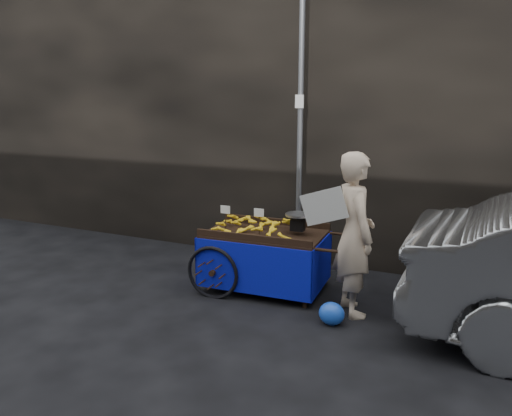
% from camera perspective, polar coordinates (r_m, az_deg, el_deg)
% --- Properties ---
extents(ground, '(80.00, 80.00, 0.00)m').
position_cam_1_polar(ground, '(6.44, -1.76, -9.91)').
color(ground, black).
rests_on(ground, ground).
extents(building_wall, '(13.50, 2.00, 5.00)m').
position_cam_1_polar(building_wall, '(8.24, 8.85, 12.75)').
color(building_wall, black).
rests_on(building_wall, ground).
extents(street_pole, '(0.12, 0.10, 4.00)m').
position_cam_1_polar(street_pole, '(7.04, 5.07, 8.85)').
color(street_pole, slate).
rests_on(street_pole, ground).
extents(banana_cart, '(2.11, 1.09, 1.12)m').
position_cam_1_polar(banana_cart, '(6.42, 0.65, -3.42)').
color(banana_cart, black).
rests_on(banana_cart, ground).
extents(vendor, '(1.00, 0.82, 1.88)m').
position_cam_1_polar(vendor, '(5.77, 11.18, -2.95)').
color(vendor, '#C7AF94').
rests_on(vendor, ground).
extents(plastic_bag, '(0.29, 0.23, 0.26)m').
position_cam_1_polar(plastic_bag, '(5.68, 8.64, -11.85)').
color(plastic_bag, blue).
rests_on(plastic_bag, ground).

